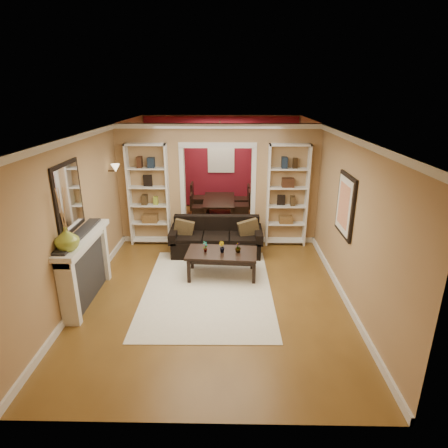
{
  "coord_description": "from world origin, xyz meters",
  "views": [
    {
      "loc": [
        0.29,
        -7.05,
        3.38
      ],
      "look_at": [
        0.17,
        -0.8,
        1.13
      ],
      "focal_mm": 30.0,
      "sensor_mm": 36.0,
      "label": 1
    }
  ],
  "objects_px": {
    "sofa": "(216,237)",
    "fireplace": "(87,269)",
    "bookshelf_left": "(149,195)",
    "dining_table": "(220,208)",
    "bookshelf_right": "(287,196)",
    "coffee_table": "(222,264)"
  },
  "relations": [
    {
      "from": "coffee_table",
      "to": "dining_table",
      "type": "xyz_separation_m",
      "value": [
        -0.13,
        3.47,
        0.02
      ]
    },
    {
      "from": "bookshelf_right",
      "to": "fireplace",
      "type": "bearing_deg",
      "value": -145.2
    },
    {
      "from": "coffee_table",
      "to": "bookshelf_right",
      "type": "height_order",
      "value": "bookshelf_right"
    },
    {
      "from": "sofa",
      "to": "dining_table",
      "type": "relative_size",
      "value": 1.29
    },
    {
      "from": "bookshelf_right",
      "to": "fireplace",
      "type": "height_order",
      "value": "bookshelf_right"
    },
    {
      "from": "bookshelf_right",
      "to": "fireplace",
      "type": "xyz_separation_m",
      "value": [
        -3.64,
        -2.53,
        -0.57
      ]
    },
    {
      "from": "sofa",
      "to": "bookshelf_left",
      "type": "xyz_separation_m",
      "value": [
        -1.53,
        0.58,
        0.76
      ]
    },
    {
      "from": "sofa",
      "to": "bookshelf_left",
      "type": "relative_size",
      "value": 0.86
    },
    {
      "from": "bookshelf_right",
      "to": "coffee_table",
      "type": "bearing_deg",
      "value": -131.1
    },
    {
      "from": "sofa",
      "to": "bookshelf_right",
      "type": "distance_m",
      "value": 1.84
    },
    {
      "from": "sofa",
      "to": "bookshelf_left",
      "type": "height_order",
      "value": "bookshelf_left"
    },
    {
      "from": "sofa",
      "to": "bookshelf_right",
      "type": "xyz_separation_m",
      "value": [
        1.57,
        0.58,
        0.76
      ]
    },
    {
      "from": "dining_table",
      "to": "fireplace",
      "type": "bearing_deg",
      "value": 154.47
    },
    {
      "from": "sofa",
      "to": "bookshelf_right",
      "type": "bearing_deg",
      "value": 20.32
    },
    {
      "from": "fireplace",
      "to": "coffee_table",
      "type": "bearing_deg",
      "value": 22.08
    },
    {
      "from": "coffee_table",
      "to": "bookshelf_left",
      "type": "height_order",
      "value": "bookshelf_left"
    },
    {
      "from": "bookshelf_left",
      "to": "dining_table",
      "type": "height_order",
      "value": "bookshelf_left"
    },
    {
      "from": "coffee_table",
      "to": "sofa",
      "type": "bearing_deg",
      "value": 101.85
    },
    {
      "from": "fireplace",
      "to": "dining_table",
      "type": "distance_m",
      "value": 4.86
    },
    {
      "from": "sofa",
      "to": "fireplace",
      "type": "bearing_deg",
      "value": -136.76
    },
    {
      "from": "coffee_table",
      "to": "bookshelf_left",
      "type": "relative_size",
      "value": 0.57
    },
    {
      "from": "coffee_table",
      "to": "fireplace",
      "type": "xyz_separation_m",
      "value": [
        -2.22,
        -0.9,
        0.33
      ]
    }
  ]
}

